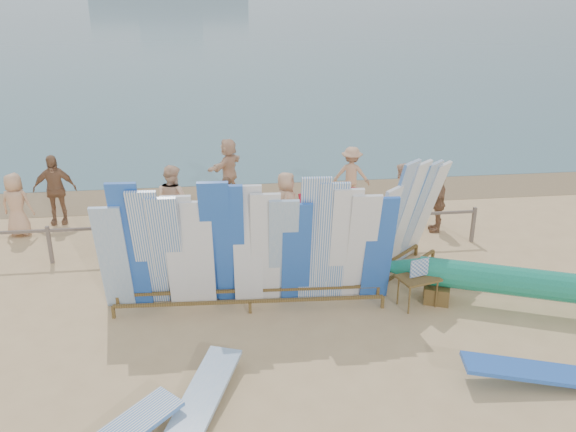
{
  "coord_description": "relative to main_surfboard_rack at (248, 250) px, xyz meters",
  "views": [
    {
      "loc": [
        -0.12,
        -10.1,
        6.18
      ],
      "look_at": [
        1.37,
        2.47,
        1.11
      ],
      "focal_mm": 38.0,
      "sensor_mm": 36.0,
      "label": 1
    }
  ],
  "objects": [
    {
      "name": "beachgoer_8",
      "position": [
        4.28,
        4.17,
        -0.48
      ],
      "size": [
        0.72,
        0.83,
        1.55
      ],
      "primitive_type": "imported",
      "rotation": [
        0.0,
        0.0,
        4.13
      ],
      "color": "beige",
      "rests_on": "ground"
    },
    {
      "name": "stroller",
      "position": [
        2.74,
        3.19,
        -0.78
      ],
      "size": [
        0.84,
        1.0,
        1.18
      ],
      "rotation": [
        0.0,
        0.0,
        -0.32
      ],
      "color": "red",
      "rests_on": "ground"
    },
    {
      "name": "beachgoer_extra_1",
      "position": [
        -4.75,
        5.0,
        -0.32
      ],
      "size": [
        1.11,
        0.52,
        1.86
      ],
      "primitive_type": "imported",
      "rotation": [
        0.0,
        0.0,
        0.05
      ],
      "color": "#8C6042",
      "rests_on": "ground"
    },
    {
      "name": "outrigger_canoe",
      "position": [
        5.42,
        -0.83,
        -0.67
      ],
      "size": [
        6.15,
        2.95,
        0.91
      ],
      "rotation": [
        0.0,
        0.0,
        -0.39
      ],
      "color": "brown",
      "rests_on": "ground"
    },
    {
      "name": "beach_chair_right",
      "position": [
        1.9,
        3.69,
        -0.97
      ],
      "size": [
        0.81,
        0.82,
        0.97
      ],
      "rotation": [
        0.0,
        0.0,
        0.4
      ],
      "color": "red",
      "rests_on": "ground"
    },
    {
      "name": "beachgoer_6",
      "position": [
        1.16,
        3.61,
        -0.44
      ],
      "size": [
        0.53,
        0.85,
        1.62
      ],
      "primitive_type": "imported",
      "rotation": [
        0.0,
        0.0,
        1.37
      ],
      "color": "tan",
      "rests_on": "ground"
    },
    {
      "name": "beachgoer_2",
      "position": [
        -1.65,
        3.82,
        -0.33
      ],
      "size": [
        0.95,
        0.92,
        1.84
      ],
      "primitive_type": "imported",
      "rotation": [
        0.0,
        0.0,
        2.4
      ],
      "color": "beige",
      "rests_on": "ground"
    },
    {
      "name": "beach_chair_left",
      "position": [
        -0.75,
        3.52,
        -1.02
      ],
      "size": [
        0.54,
        0.56,
        0.8
      ],
      "rotation": [
        0.0,
        0.0,
        -0.08
      ],
      "color": "red",
      "rests_on": "ground"
    },
    {
      "name": "beachgoer_10",
      "position": [
        5.0,
        3.31,
        -0.48
      ],
      "size": [
        0.55,
        0.96,
        1.54
      ],
      "primitive_type": "imported",
      "rotation": [
        0.0,
        0.0,
        4.53
      ],
      "color": "#8C6042",
      "rests_on": "ground"
    },
    {
      "name": "beachgoer_0",
      "position": [
        -5.53,
        4.32,
        -0.44
      ],
      "size": [
        0.85,
        0.53,
        1.61
      ],
      "primitive_type": "imported",
      "rotation": [
        0.0,
        0.0,
        2.94
      ],
      "color": "tan",
      "rests_on": "ground"
    },
    {
      "name": "side_surfboard_rack",
      "position": [
        3.44,
        1.11,
        -0.02
      ],
      "size": [
        2.21,
        2.08,
        2.73
      ],
      "rotation": [
        0.0,
        0.0,
        0.73
      ],
      "color": "brown",
      "rests_on": "ground"
    },
    {
      "name": "beachgoer_4",
      "position": [
        -0.31,
        3.65,
        -0.48
      ],
      "size": [
        0.92,
        0.9,
        1.54
      ],
      "primitive_type": "imported",
      "rotation": [
        0.0,
        0.0,
        2.38
      ],
      "color": "#8C6042",
      "rests_on": "ground"
    },
    {
      "name": "ocean",
      "position": [
        -0.36,
        127.52,
        -1.25
      ],
      "size": [
        320.0,
        240.0,
        0.02
      ],
      "primitive_type": "cube",
      "color": "#3F6671",
      "rests_on": "ground"
    },
    {
      "name": "beachgoer_5",
      "position": [
        -0.19,
        6.73,
        -0.4
      ],
      "size": [
        1.3,
        1.6,
        1.7
      ],
      "primitive_type": "imported",
      "rotation": [
        0.0,
        0.0,
        4.12
      ],
      "color": "beige",
      "rests_on": "ground"
    },
    {
      "name": "flat_board_d",
      "position": [
        4.6,
        -2.99,
        -1.25
      ],
      "size": [
        2.74,
        0.97,
        0.42
      ],
      "primitive_type": "cube",
      "rotation": [
        0.13,
        0.0,
        1.41
      ],
      "color": "blue",
      "rests_on": "ground"
    },
    {
      "name": "beachgoer_9",
      "position": [
        3.28,
        5.67,
        -0.44
      ],
      "size": [
        1.13,
        0.73,
        1.63
      ],
      "primitive_type": "imported",
      "rotation": [
        0.0,
        0.0,
        2.84
      ],
      "color": "tan",
      "rests_on": "ground"
    },
    {
      "name": "fence",
      "position": [
        -0.36,
        2.52,
        -0.62
      ],
      "size": [
        12.08,
        0.08,
        0.9
      ],
      "color": "#6F5F54",
      "rests_on": "ground"
    },
    {
      "name": "vendor_table",
      "position": [
        3.31,
        -0.34,
        -0.91
      ],
      "size": [
        0.89,
        0.73,
        1.02
      ],
      "rotation": [
        0.0,
        0.0,
        0.28
      ],
      "color": "brown",
      "rests_on": "ground"
    },
    {
      "name": "wet_sand_strip",
      "position": [
        -0.36,
        6.72,
        -1.25
      ],
      "size": [
        40.0,
        2.6,
        0.01
      ],
      "primitive_type": "cube",
      "color": "olive",
      "rests_on": "ground"
    },
    {
      "name": "main_surfboard_rack",
      "position": [
        0.0,
        0.0,
        0.0
      ],
      "size": [
        5.66,
        1.02,
        2.78
      ],
      "rotation": [
        0.0,
        0.0,
        -0.05
      ],
      "color": "brown",
      "rests_on": "ground"
    },
    {
      "name": "flat_board_b",
      "position": [
        -0.95,
        -3.08,
        -1.25
      ],
      "size": [
        1.46,
        2.72,
        0.3
      ],
      "primitive_type": "cube",
      "rotation": [
        0.09,
        0.0,
        -0.35
      ],
      "color": "#83A9D1",
      "rests_on": "ground"
    },
    {
      "name": "ground",
      "position": [
        -0.36,
        -0.48,
        -1.25
      ],
      "size": [
        160.0,
        160.0,
        0.0
      ],
      "primitive_type": "plane",
      "color": "tan",
      "rests_on": "ground"
    }
  ]
}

